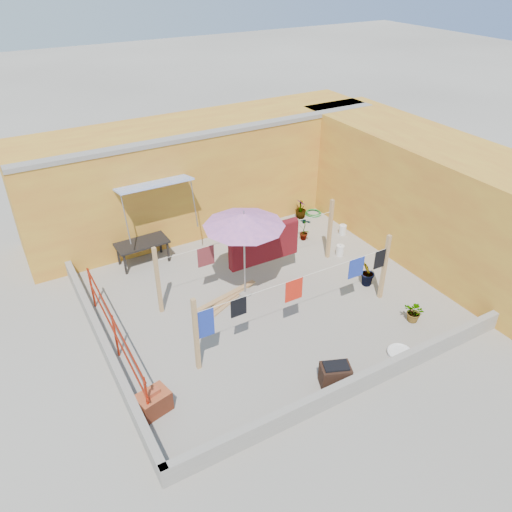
% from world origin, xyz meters
% --- Properties ---
extents(ground, '(80.00, 80.00, 0.00)m').
position_xyz_m(ground, '(0.00, 0.00, 0.00)').
color(ground, '#9E998E').
rests_on(ground, ground).
extents(wall_back, '(11.00, 3.27, 3.21)m').
position_xyz_m(wall_back, '(0.50, 4.69, 1.61)').
color(wall_back, gold).
rests_on(wall_back, ground).
extents(wall_right, '(2.40, 9.00, 3.20)m').
position_xyz_m(wall_right, '(5.20, 0.00, 1.60)').
color(wall_right, gold).
rests_on(wall_right, ground).
extents(parapet_front, '(8.30, 0.16, 0.44)m').
position_xyz_m(parapet_front, '(0.00, -3.58, 0.22)').
color(parapet_front, gray).
rests_on(parapet_front, ground).
extents(parapet_left, '(0.16, 7.30, 0.44)m').
position_xyz_m(parapet_left, '(-4.08, 0.00, 0.22)').
color(parapet_left, gray).
rests_on(parapet_left, ground).
extents(red_railing, '(0.05, 4.20, 1.10)m').
position_xyz_m(red_railing, '(-3.85, -0.20, 0.72)').
color(red_railing, '#A72510').
rests_on(red_railing, ground).
extents(clothesline_rig, '(5.09, 2.35, 1.80)m').
position_xyz_m(clothesline_rig, '(0.30, 0.57, 1.02)').
color(clothesline_rig, tan).
rests_on(clothesline_rig, ground).
extents(patio_umbrella, '(2.58, 2.58, 2.36)m').
position_xyz_m(patio_umbrella, '(-0.39, 0.42, 2.12)').
color(patio_umbrella, gray).
rests_on(patio_umbrella, ground).
extents(outdoor_table, '(1.44, 0.76, 0.66)m').
position_xyz_m(outdoor_table, '(-2.14, 3.10, 0.60)').
color(outdoor_table, black).
rests_on(outdoor_table, ground).
extents(brick_stack, '(0.69, 0.56, 0.53)m').
position_xyz_m(brick_stack, '(-3.70, -2.03, 0.23)').
color(brick_stack, '#9E4024').
rests_on(brick_stack, ground).
extents(lumber_pile, '(1.95, 0.97, 0.12)m').
position_xyz_m(lumber_pile, '(-0.99, 0.33, 0.06)').
color(lumber_pile, tan).
rests_on(lumber_pile, ground).
extents(brazier, '(0.70, 0.59, 0.53)m').
position_xyz_m(brazier, '(-0.31, -3.20, 0.26)').
color(brazier, black).
rests_on(brazier, ground).
extents(white_basin, '(0.55, 0.55, 0.09)m').
position_xyz_m(white_basin, '(1.47, -3.20, 0.05)').
color(white_basin, silver).
rests_on(white_basin, ground).
extents(water_jug_a, '(0.23, 0.23, 0.36)m').
position_xyz_m(water_jug_a, '(2.87, 0.71, 0.16)').
color(water_jug_a, silver).
rests_on(water_jug_a, ground).
extents(water_jug_b, '(0.22, 0.22, 0.35)m').
position_xyz_m(water_jug_b, '(3.70, 1.65, 0.15)').
color(water_jug_b, silver).
rests_on(water_jug_b, ground).
extents(green_hose, '(0.55, 0.55, 0.08)m').
position_xyz_m(green_hose, '(3.70, 3.20, 0.04)').
color(green_hose, '#1A7728').
rests_on(green_hose, ground).
extents(plant_back_a, '(0.85, 0.80, 0.77)m').
position_xyz_m(plant_back_a, '(0.38, 2.06, 0.38)').
color(plant_back_a, '#1C611B').
rests_on(plant_back_a, ground).
extents(plant_back_b, '(0.38, 0.38, 0.64)m').
position_xyz_m(plant_back_b, '(3.19, 3.20, 0.32)').
color(plant_back_b, '#1C611B').
rests_on(plant_back_b, ground).
extents(plant_right_a, '(0.47, 0.49, 0.77)m').
position_xyz_m(plant_right_a, '(2.48, 1.96, 0.39)').
color(plant_right_a, '#1C611B').
rests_on(plant_right_a, ground).
extents(plant_right_b, '(0.55, 0.53, 0.78)m').
position_xyz_m(plant_right_b, '(2.53, -0.83, 0.39)').
color(plant_right_b, '#1C611B').
rests_on(plant_right_b, ground).
extents(plant_right_c, '(0.54, 0.58, 0.53)m').
position_xyz_m(plant_right_c, '(2.55, -2.52, 0.27)').
color(plant_right_c, '#1C611B').
rests_on(plant_right_c, ground).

